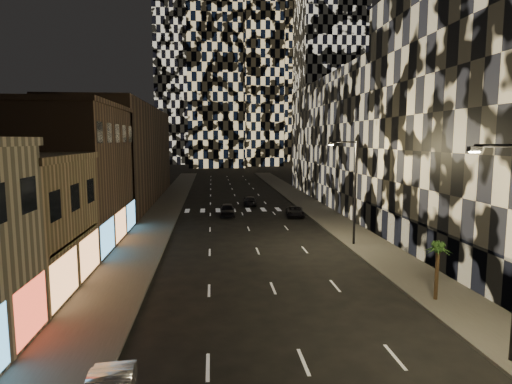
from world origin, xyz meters
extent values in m
cube|color=#47443F|center=(-10.00, 50.00, 0.07)|extent=(4.00, 120.00, 0.15)
cube|color=#47443F|center=(10.00, 50.00, 0.07)|extent=(4.00, 120.00, 0.15)
cube|color=#4C4C47|center=(-7.90, 50.00, 0.07)|extent=(0.20, 120.00, 0.15)
cube|color=#4C4C47|center=(7.90, 50.00, 0.07)|extent=(0.20, 120.00, 0.15)
cube|color=brown|center=(-17.00, 33.50, 6.00)|extent=(10.00, 15.00, 12.00)
cube|color=brown|center=(-17.00, 60.00, 7.00)|extent=(10.00, 40.00, 14.00)
cube|color=#383838|center=(12.30, 24.50, 1.50)|extent=(0.60, 25.00, 3.00)
cube|color=#232326|center=(20.00, 57.00, 9.00)|extent=(16.00, 40.00, 18.00)
cube|color=black|center=(35.00, 135.00, 50.00)|extent=(20.00, 20.00, 100.00)
cube|color=black|center=(-12.00, 165.00, 60.00)|extent=(24.00, 24.00, 120.00)
cube|color=black|center=(-2.00, 140.00, 47.50)|extent=(18.00, 18.00, 95.00)
cylinder|color=black|center=(7.50, 10.00, 9.05)|extent=(2.20, 0.14, 0.14)
cube|color=black|center=(6.40, 10.00, 8.93)|extent=(0.50, 0.25, 0.18)
cube|color=#FFEAB2|center=(6.40, 10.00, 8.81)|extent=(0.35, 0.18, 0.06)
cylinder|color=black|center=(8.60, 30.00, 4.65)|extent=(0.20, 0.20, 9.00)
cylinder|color=black|center=(7.50, 30.00, 9.05)|extent=(2.20, 0.14, 0.14)
cube|color=black|center=(6.40, 30.00, 8.93)|extent=(0.50, 0.25, 0.18)
cube|color=#FFEAB2|center=(6.40, 30.00, 8.81)|extent=(0.35, 0.18, 0.06)
imported|color=black|center=(-1.90, 45.83, 0.74)|extent=(1.88, 4.40, 1.48)
imported|color=black|center=(1.57, 53.81, 0.64)|extent=(2.06, 4.49, 1.27)
imported|color=black|center=(6.25, 44.54, 0.61)|extent=(2.51, 4.57, 1.21)
cylinder|color=#47331E|center=(9.00, 16.84, 1.60)|extent=(0.22, 0.22, 2.90)
sphere|color=#204117|center=(9.00, 16.84, 3.19)|extent=(0.64, 0.64, 0.64)
cone|color=#204117|center=(9.22, 16.79, 3.15)|extent=(1.28, 0.53, 0.77)
cone|color=#204117|center=(9.18, 16.98, 3.15)|extent=(1.14, 0.99, 0.77)
cone|color=#204117|center=(9.00, 17.06, 3.15)|extent=(0.26, 1.26, 0.77)
cone|color=#204117|center=(8.82, 16.98, 3.15)|extent=(1.14, 0.98, 0.77)
cone|color=#204117|center=(8.78, 16.78, 3.15)|extent=(1.28, 0.53, 0.77)
cone|color=#204117|center=(8.90, 16.63, 3.15)|extent=(0.77, 1.25, 0.77)
cone|color=#204117|center=(9.10, 16.63, 3.15)|extent=(0.78, 1.24, 0.77)
camera|label=1|loc=(-3.73, -5.64, 9.31)|focal=30.00mm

